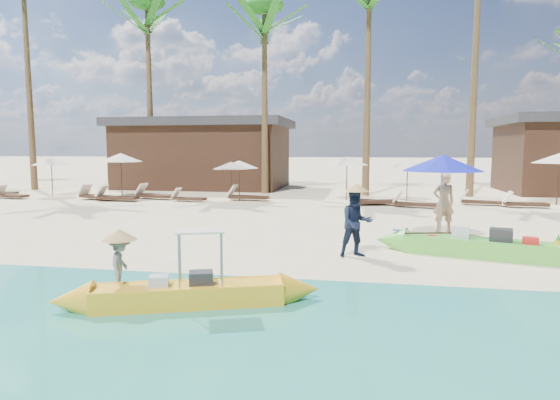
% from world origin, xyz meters
% --- Properties ---
extents(ground, '(240.00, 240.00, 0.00)m').
position_xyz_m(ground, '(0.00, 0.00, 0.00)').
color(ground, beige).
rests_on(ground, ground).
extents(wet_sand_strip, '(240.00, 4.50, 0.01)m').
position_xyz_m(wet_sand_strip, '(0.00, -5.00, 0.00)').
color(wet_sand_strip, tan).
rests_on(wet_sand_strip, ground).
extents(green_canoe, '(5.29, 1.81, 0.69)m').
position_xyz_m(green_canoe, '(4.71, 0.11, 0.23)').
color(green_canoe, '#56C53C').
rests_on(green_canoe, ground).
extents(yellow_canoe, '(4.53, 1.86, 1.22)m').
position_xyz_m(yellow_canoe, '(-0.63, -4.28, 0.20)').
color(yellow_canoe, yellow).
rests_on(yellow_canoe, ground).
extents(tourist, '(0.71, 0.53, 1.77)m').
position_xyz_m(tourist, '(4.41, 3.39, 0.88)').
color(tourist, tan).
rests_on(tourist, ground).
extents(vendor_green, '(0.92, 0.81, 1.57)m').
position_xyz_m(vendor_green, '(1.89, -0.37, 0.79)').
color(vendor_green, '#121B32').
rests_on(vendor_green, ground).
extents(vendor_yellow, '(0.48, 0.65, 0.91)m').
position_xyz_m(vendor_yellow, '(-1.79, -4.29, 0.63)').
color(vendor_yellow, gray).
rests_on(vendor_yellow, ground).
extents(blue_umbrella, '(2.15, 2.15, 2.32)m').
position_xyz_m(blue_umbrella, '(4.12, 2.07, 2.10)').
color(blue_umbrella, '#99999E').
rests_on(blue_umbrella, ground).
extents(resort_parasol_2, '(1.96, 1.96, 2.02)m').
position_xyz_m(resort_parasol_2, '(-14.00, 10.80, 1.82)').
color(resort_parasol_2, '#321E14').
rests_on(resort_parasol_2, ground).
extents(lounger_2_left, '(1.85, 0.82, 0.61)m').
position_xyz_m(lounger_2_left, '(-15.29, 9.33, 0.20)').
color(lounger_2_left, '#321E14').
rests_on(lounger_2_left, ground).
extents(resort_parasol_3, '(2.18, 2.18, 2.25)m').
position_xyz_m(resort_parasol_3, '(-10.15, 10.96, 2.02)').
color(resort_parasol_3, '#321E14').
rests_on(resort_parasol_3, ground).
extents(lounger_3_left, '(2.06, 1.15, 0.67)m').
position_xyz_m(lounger_3_left, '(-10.80, 9.57, 0.22)').
color(lounger_3_left, '#321E14').
rests_on(lounger_3_left, ground).
extents(lounger_3_right, '(1.99, 0.62, 0.68)m').
position_xyz_m(lounger_3_right, '(-9.53, 9.19, 0.23)').
color(lounger_3_right, '#321E14').
rests_on(lounger_3_right, ground).
extents(resort_parasol_4, '(1.79, 1.79, 1.84)m').
position_xyz_m(resort_parasol_4, '(-4.31, 10.82, 1.66)').
color(resort_parasol_4, '#321E14').
rests_on(resort_parasol_4, ground).
extents(lounger_4_left, '(2.04, 0.87, 0.67)m').
position_xyz_m(lounger_4_left, '(-8.12, 10.31, 0.22)').
color(lounger_4_left, '#321E14').
rests_on(lounger_4_left, ground).
extents(lounger_4_right, '(1.68, 0.67, 0.55)m').
position_xyz_m(lounger_4_right, '(-6.11, 9.65, 0.19)').
color(lounger_4_right, '#321E14').
rests_on(lounger_4_right, ground).
extents(resort_parasol_5, '(1.86, 1.86, 1.92)m').
position_xyz_m(resort_parasol_5, '(-3.79, 10.43, 1.73)').
color(resort_parasol_5, '#321E14').
rests_on(resort_parasol_5, ground).
extents(lounger_5_left, '(1.99, 0.68, 0.67)m').
position_xyz_m(lounger_5_left, '(-3.50, 10.54, 0.22)').
color(lounger_5_left, '#321E14').
rests_on(lounger_5_left, ground).
extents(resort_parasol_6, '(2.04, 2.04, 2.11)m').
position_xyz_m(resort_parasol_6, '(1.24, 11.51, 1.90)').
color(resort_parasol_6, '#321E14').
rests_on(resort_parasol_6, ground).
extents(lounger_6_left, '(2.09, 1.06, 0.68)m').
position_xyz_m(lounger_6_left, '(2.37, 9.65, 0.23)').
color(lounger_6_left, '#321E14').
rests_on(lounger_6_left, ground).
extents(lounger_6_right, '(1.71, 0.85, 0.56)m').
position_xyz_m(lounger_6_right, '(2.11, 10.28, 0.19)').
color(lounger_6_right, '#321E14').
rests_on(lounger_6_right, ground).
extents(resort_parasol_7, '(1.92, 1.92, 1.97)m').
position_xyz_m(resort_parasol_7, '(4.07, 11.58, 1.78)').
color(resort_parasol_7, '#321E14').
rests_on(resort_parasol_7, ground).
extents(lounger_7_left, '(1.84, 0.91, 0.60)m').
position_xyz_m(lounger_7_left, '(4.08, 9.19, 0.20)').
color(lounger_7_left, '#321E14').
rests_on(lounger_7_left, ground).
extents(lounger_7_right, '(1.80, 0.96, 0.59)m').
position_xyz_m(lounger_7_right, '(7.04, 10.57, 0.20)').
color(lounger_7_right, '#321E14').
rests_on(lounger_7_right, ground).
extents(resort_parasol_8, '(2.22, 2.22, 2.28)m').
position_xyz_m(resort_parasol_8, '(10.46, 11.25, 2.06)').
color(resort_parasol_8, '#321E14').
rests_on(resort_parasol_8, ground).
extents(lounger_8_left, '(1.81, 0.66, 0.61)m').
position_xyz_m(lounger_8_left, '(8.68, 10.00, 0.20)').
color(lounger_8_left, '#321E14').
rests_on(lounger_8_left, ground).
extents(palm_1, '(2.08, 2.08, 13.60)m').
position_xyz_m(palm_1, '(-17.59, 14.06, 10.82)').
color(palm_1, brown).
rests_on(palm_1, ground).
extents(palm_2, '(2.08, 2.08, 11.33)m').
position_xyz_m(palm_2, '(-10.45, 15.08, 9.18)').
color(palm_2, brown).
rests_on(palm_2, ground).
extents(palm_3, '(2.08, 2.08, 10.52)m').
position_xyz_m(palm_3, '(-3.36, 14.27, 8.58)').
color(palm_3, brown).
rests_on(palm_3, ground).
extents(palm_4, '(2.08, 2.08, 11.70)m').
position_xyz_m(palm_4, '(2.15, 14.01, 9.45)').
color(palm_4, brown).
rests_on(palm_4, ground).
extents(pavilion_west, '(10.80, 6.60, 4.30)m').
position_xyz_m(pavilion_west, '(-8.00, 17.50, 2.19)').
color(pavilion_west, '#321E14').
rests_on(pavilion_west, ground).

